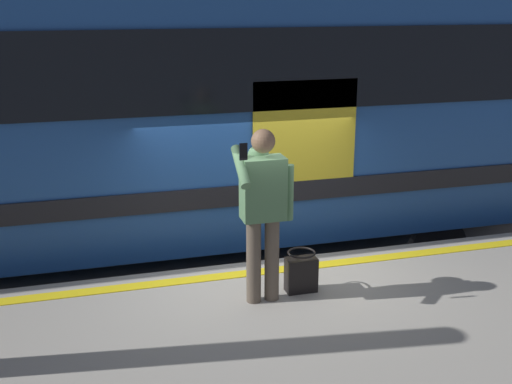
# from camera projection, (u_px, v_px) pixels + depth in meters

# --- Properties ---
(ground_plane) EXTENTS (23.95, 23.95, 0.00)m
(ground_plane) POSITION_uv_depth(u_px,v_px,m) (258.00, 342.00, 7.39)
(ground_plane) COLOR #4C4742
(safety_line) EXTENTS (15.43, 0.16, 0.01)m
(safety_line) POSITION_uv_depth(u_px,v_px,m) (266.00, 271.00, 6.81)
(safety_line) COLOR yellow
(safety_line) RESTS_ON platform
(track_rail_near) EXTENTS (20.47, 0.08, 0.16)m
(track_rail_near) POSITION_uv_depth(u_px,v_px,m) (232.00, 289.00, 8.54)
(track_rail_near) COLOR slate
(track_rail_near) RESTS_ON ground
(track_rail_far) EXTENTS (20.47, 0.08, 0.16)m
(track_rail_far) POSITION_uv_depth(u_px,v_px,m) (211.00, 250.00, 9.86)
(track_rail_far) COLOR slate
(track_rail_far) RESTS_ON ground
(train_carriage) EXTENTS (13.67, 3.08, 4.17)m
(train_carriage) POSITION_uv_depth(u_px,v_px,m) (84.00, 97.00, 8.00)
(train_carriage) COLOR #1E478C
(train_carriage) RESTS_ON ground
(passenger) EXTENTS (0.57, 0.55, 1.68)m
(passenger) POSITION_uv_depth(u_px,v_px,m) (263.00, 202.00, 5.90)
(passenger) COLOR brown
(passenger) RESTS_ON platform
(handbag) EXTENTS (0.31, 0.28, 0.42)m
(handbag) POSITION_uv_depth(u_px,v_px,m) (301.00, 273.00, 6.32)
(handbag) COLOR black
(handbag) RESTS_ON platform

